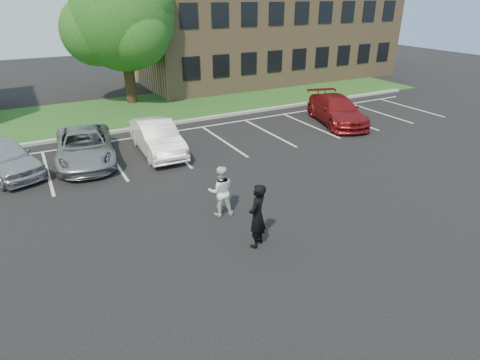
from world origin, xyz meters
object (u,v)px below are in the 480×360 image
Objects in this scene: tree at (124,21)px; office_building at (266,29)px; car_red_compact at (337,110)px; car_silver_west at (4,157)px; man_black_suit at (257,216)px; car_silver_minivan at (85,147)px; man_white_shirt at (221,191)px; car_white_sedan at (157,137)px.

office_building is at bearing 16.04° from tree.
car_silver_west is at bearing -166.07° from car_red_compact.
car_red_compact is (-3.95, -14.30, -3.39)m from office_building.
man_black_suit is 0.45× the size of car_silver_west.
office_building reaches higher than car_red_compact.
car_red_compact is (13.94, -0.73, 0.04)m from car_silver_minivan.
tree is (-13.20, -3.79, 1.19)m from office_building.
car_silver_west is 3.19m from car_silver_minivan.
man_white_shirt reaches higher than car_silver_minivan.
man_white_shirt reaches higher than car_white_sedan.
car_silver_minivan is at bearing -24.15° from car_silver_west.
man_white_shirt is at bearing -131.89° from car_red_compact.
office_building reaches higher than car_silver_west.
tree is 11.79m from car_silver_minivan.
car_red_compact reaches higher than car_silver_minivan.
tree is 1.89× the size of car_white_sedan.
man_black_suit reaches higher than car_red_compact.
man_white_shirt is 0.38× the size of car_white_sedan.
office_building is 12.52× the size of man_white_shirt.
tree is 1.68× the size of car_silver_minivan.
car_white_sedan is at bearing -124.98° from man_black_suit.
man_white_shirt is (-1.44, -16.99, -4.45)m from tree.
car_silver_minivan is 0.98× the size of car_red_compact.
office_building is at bearing 44.59° from car_silver_minivan.
car_red_compact is at bearing -132.85° from man_white_shirt.
man_white_shirt reaches higher than car_silver_west.
car_white_sedan is at bearing -164.75° from car_red_compact.
tree reaches higher than car_silver_west.
tree is 17.63m from man_white_shirt.
man_white_shirt is (-0.13, 2.20, -0.12)m from man_black_suit.
man_white_shirt is at bearing -70.36° from car_silver_west.
man_black_suit reaches higher than man_white_shirt.
car_white_sedan reaches higher than car_silver_west.
office_building reaches higher than man_white_shirt.
office_building is at bearing 91.37° from car_red_compact.
man_black_suit is 8.98m from car_white_sedan.
man_black_suit is at bearing 109.24° from man_white_shirt.
man_black_suit is at bearing -77.05° from car_silver_west.
man_white_shirt is at bearing -94.83° from tree.
car_red_compact is at bearing -24.54° from car_silver_west.
man_black_suit is 13.66m from car_red_compact.
tree is at bearing 148.16° from car_red_compact.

